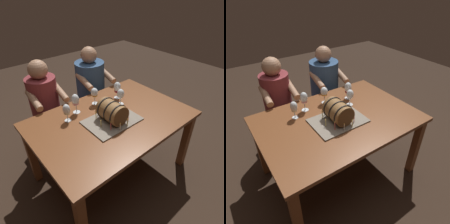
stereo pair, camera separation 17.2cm
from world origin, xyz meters
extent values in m
plane|color=#332319|center=(0.00, 0.00, 0.00)|extent=(8.00, 8.00, 0.00)
cube|color=brown|center=(0.00, 0.00, 0.72)|extent=(1.48, 1.01, 0.03)
cube|color=brown|center=(-0.68, -0.45, 0.35)|extent=(0.07, 0.07, 0.70)
cube|color=brown|center=(0.68, -0.45, 0.35)|extent=(0.07, 0.07, 0.70)
cube|color=brown|center=(-0.68, 0.45, 0.35)|extent=(0.07, 0.07, 0.70)
cube|color=brown|center=(0.68, 0.45, 0.35)|extent=(0.07, 0.07, 0.70)
cube|color=gray|center=(-0.03, -0.04, 0.74)|extent=(0.49, 0.35, 0.01)
cylinder|color=brown|center=(-0.03, -0.04, 0.84)|extent=(0.19, 0.24, 0.19)
cylinder|color=#4F371E|center=(-0.03, -0.17, 0.84)|extent=(0.17, 0.00, 0.17)
cylinder|color=#4F371E|center=(-0.03, 0.08, 0.84)|extent=(0.17, 0.00, 0.17)
torus|color=black|center=(-0.03, -0.12, 0.84)|extent=(0.20, 0.01, 0.20)
torus|color=black|center=(-0.03, -0.04, 0.84)|extent=(0.20, 0.01, 0.20)
torus|color=black|center=(-0.03, 0.04, 0.84)|extent=(0.20, 0.01, 0.20)
cylinder|color=silver|center=(0.10, -0.03, 0.78)|extent=(0.01, 0.01, 0.07)
sphere|color=#F9C64C|center=(0.10, -0.03, 0.82)|extent=(0.01, 0.01, 0.01)
cylinder|color=silver|center=(0.08, 0.04, 0.78)|extent=(0.01, 0.01, 0.07)
sphere|color=#F9C64C|center=(0.08, 0.04, 0.82)|extent=(0.01, 0.01, 0.01)
cylinder|color=silver|center=(0.02, 0.11, 0.78)|extent=(0.01, 0.01, 0.07)
sphere|color=#F9C64C|center=(0.02, 0.11, 0.82)|extent=(0.01, 0.01, 0.01)
cylinder|color=silver|center=(-0.08, 0.11, 0.78)|extent=(0.01, 0.01, 0.06)
sphere|color=#F9C64C|center=(-0.08, 0.11, 0.81)|extent=(0.01, 0.01, 0.01)
cylinder|color=#EAD666|center=(-0.13, 0.07, 0.78)|extent=(0.01, 0.01, 0.07)
sphere|color=#F9C64C|center=(-0.13, 0.07, 0.82)|extent=(0.01, 0.01, 0.01)
cylinder|color=#EAD666|center=(-0.17, -0.05, 0.77)|extent=(0.01, 0.01, 0.06)
sphere|color=#F9C64C|center=(-0.17, -0.05, 0.81)|extent=(0.01, 0.01, 0.01)
cylinder|color=#D64C47|center=(-0.14, -0.15, 0.78)|extent=(0.01, 0.01, 0.08)
sphere|color=#F9C64C|center=(-0.14, -0.15, 0.83)|extent=(0.01, 0.01, 0.01)
cylinder|color=silver|center=(-0.07, -0.19, 0.78)|extent=(0.01, 0.01, 0.06)
sphere|color=#F9C64C|center=(-0.07, -0.19, 0.81)|extent=(0.01, 0.01, 0.01)
cylinder|color=#EAD666|center=(0.01, -0.19, 0.78)|extent=(0.01, 0.01, 0.06)
sphere|color=#F9C64C|center=(0.01, -0.19, 0.81)|extent=(0.01, 0.01, 0.01)
cylinder|color=#D64C47|center=(0.07, -0.15, 0.77)|extent=(0.01, 0.01, 0.06)
sphere|color=#F9C64C|center=(0.07, -0.15, 0.81)|extent=(0.01, 0.01, 0.01)
cylinder|color=white|center=(-0.20, 0.29, 0.73)|extent=(0.07, 0.07, 0.00)
cylinder|color=white|center=(-0.20, 0.29, 0.78)|extent=(0.01, 0.01, 0.09)
ellipsoid|color=white|center=(-0.20, 0.29, 0.88)|extent=(0.07, 0.07, 0.11)
cylinder|color=pink|center=(-0.20, 0.29, 0.85)|extent=(0.06, 0.06, 0.05)
cylinder|color=white|center=(0.29, 0.25, 0.73)|extent=(0.07, 0.07, 0.00)
cylinder|color=white|center=(0.29, 0.25, 0.77)|extent=(0.01, 0.01, 0.07)
ellipsoid|color=white|center=(0.29, 0.25, 0.86)|extent=(0.08, 0.08, 0.12)
cylinder|color=maroon|center=(0.29, 0.25, 0.82)|extent=(0.06, 0.06, 0.03)
cylinder|color=white|center=(0.23, 0.13, 0.73)|extent=(0.07, 0.07, 0.00)
cylinder|color=white|center=(0.23, 0.13, 0.77)|extent=(0.01, 0.01, 0.07)
ellipsoid|color=white|center=(0.23, 0.13, 0.86)|extent=(0.07, 0.07, 0.10)
cylinder|color=white|center=(0.03, 0.31, 0.73)|extent=(0.06, 0.06, 0.00)
cylinder|color=white|center=(0.03, 0.31, 0.78)|extent=(0.01, 0.01, 0.08)
ellipsoid|color=white|center=(0.03, 0.31, 0.87)|extent=(0.07, 0.07, 0.09)
cylinder|color=#C6842D|center=(0.03, 0.31, 0.85)|extent=(0.06, 0.06, 0.04)
cylinder|color=white|center=(-0.34, 0.23, 0.73)|extent=(0.06, 0.06, 0.00)
cylinder|color=white|center=(-0.34, 0.23, 0.77)|extent=(0.01, 0.01, 0.07)
ellipsoid|color=white|center=(-0.34, 0.23, 0.86)|extent=(0.07, 0.07, 0.10)
cylinder|color=beige|center=(-0.34, 0.23, 0.83)|extent=(0.05, 0.05, 0.04)
cube|color=#4C1B1E|center=(-0.32, 0.78, 0.23)|extent=(0.34, 0.32, 0.45)
cylinder|color=maroon|center=(-0.32, 0.78, 0.71)|extent=(0.33, 0.33, 0.52)
sphere|color=#A87A5B|center=(-0.32, 0.78, 1.06)|extent=(0.20, 0.20, 0.20)
cylinder|color=#A87A5B|center=(-0.18, 0.64, 0.81)|extent=(0.09, 0.31, 0.14)
cylinder|color=#A87A5B|center=(-0.47, 0.65, 0.81)|extent=(0.09, 0.31, 0.14)
cube|color=#1B2D46|center=(0.32, 0.78, 0.23)|extent=(0.34, 0.32, 0.45)
cylinder|color=#2D4C75|center=(0.32, 0.78, 0.72)|extent=(0.38, 0.38, 0.53)
sphere|color=#A87A5B|center=(0.32, 0.78, 1.07)|extent=(0.20, 0.20, 0.20)
cylinder|color=#A87A5B|center=(0.47, 0.63, 0.83)|extent=(0.09, 0.31, 0.14)
cylinder|color=#A87A5B|center=(0.15, 0.66, 0.83)|extent=(0.09, 0.31, 0.14)
camera|label=1|loc=(-1.01, -1.17, 1.84)|focal=32.36mm
camera|label=2|loc=(-0.88, -1.28, 1.84)|focal=32.36mm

